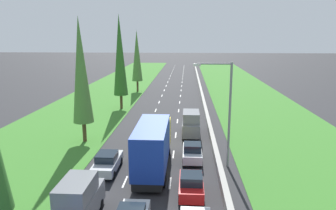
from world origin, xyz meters
The scene contains 15 objects.
ground_plane centered at (0.00, 60.00, 0.00)m, with size 300.00×300.00×0.00m, color #28282B.
grass_verge_left centered at (-12.65, 60.00, 0.02)m, with size 14.00×140.00×0.04m, color #387528.
grass_verge_right centered at (14.35, 60.00, 0.02)m, with size 14.00×140.00×0.04m, color #387528.
median_barrier centered at (5.70, 60.00, 0.42)m, with size 0.44×120.00×0.85m, color #9E9B93.
lane_markings centered at (0.00, 60.00, 0.01)m, with size 3.64×116.00×0.01m.
red_hatchback_right_lane centered at (3.35, 19.16, 0.84)m, with size 1.74×3.90×1.72m.
white_hatchback_right_lane centered at (3.51, 25.50, 0.84)m, with size 1.74×3.90×1.72m.
grey_van_right_lane centered at (3.46, 33.01, 1.40)m, with size 1.96×4.90×2.82m.
grey_van_left_lane centered at (-3.45, 15.46, 1.40)m, with size 1.96×4.90×2.82m.
silver_sedan_left_lane centered at (-3.56, 22.84, 0.81)m, with size 1.82×4.50×1.64m.
blue_box_truck_centre_lane centered at (0.22, 23.33, 2.18)m, with size 2.46×9.40×4.18m.
poplar_tree_second centered at (-7.86, 30.13, 7.59)m, with size 2.13×2.13×13.07m.
poplar_tree_third centered at (-7.16, 45.80, 8.20)m, with size 2.16×2.16×14.29m.
poplar_tree_fourth centered at (-7.05, 61.27, 7.16)m, with size 2.11×2.11×12.21m.
street_light_mast centered at (6.21, 24.48, 5.23)m, with size 3.20×0.28×9.00m.
Camera 1 is at (2.96, -1.34, 11.08)m, focal length 33.71 mm.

